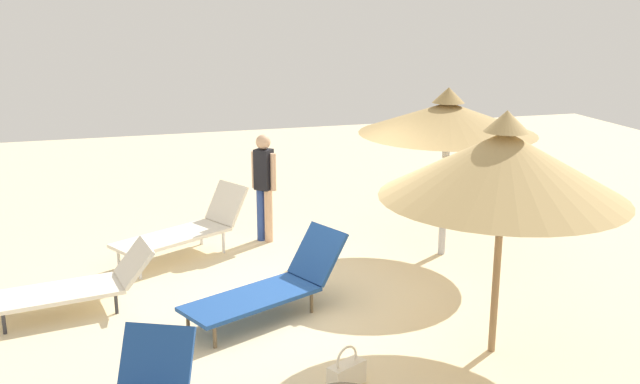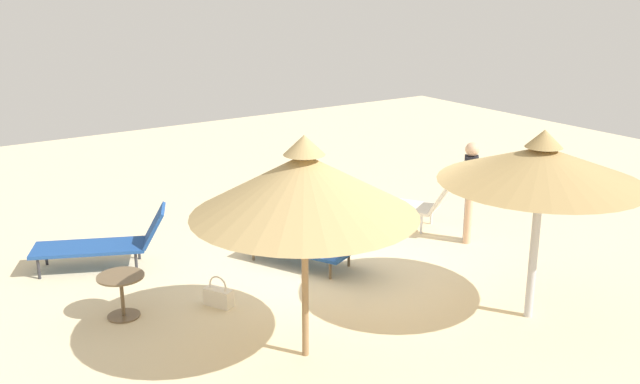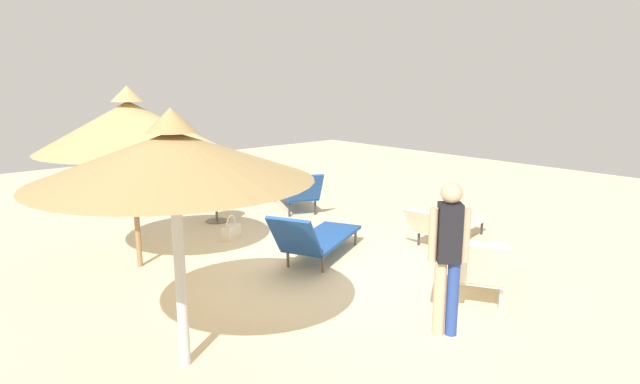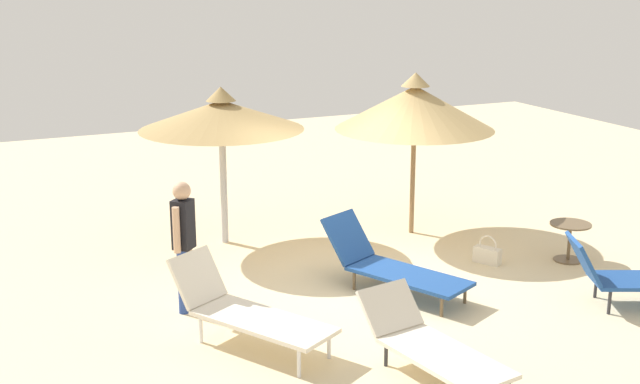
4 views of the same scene
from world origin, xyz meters
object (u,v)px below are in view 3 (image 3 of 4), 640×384
at_px(person_standing_back, 448,250).
at_px(parasol_umbrella_far_right, 173,157).
at_px(lounge_chair_near_right, 297,191).
at_px(parasol_umbrella_center, 130,126).
at_px(lounge_chair_near_left, 316,238).
at_px(lounge_chair_far_left, 446,224).
at_px(handbag, 231,231).
at_px(lounge_chair_edge, 480,262).
at_px(side_table_round, 216,202).

bearing_deg(person_standing_back, parasol_umbrella_far_right, -118.46).
height_order(lounge_chair_near_right, person_standing_back, person_standing_back).
relative_size(parasol_umbrella_center, lounge_chair_near_left, 1.21).
xyz_separation_m(parasol_umbrella_far_right, lounge_chair_far_left, (-0.62, 5.14, -1.72)).
height_order(parasol_umbrella_far_right, handbag, parasol_umbrella_far_right).
bearing_deg(lounge_chair_far_left, handbag, -135.16).
bearing_deg(lounge_chair_near_right, parasol_umbrella_center, -74.54).
xyz_separation_m(lounge_chair_edge, handbag, (-4.18, -1.11, -0.29)).
bearing_deg(side_table_round, person_standing_back, -5.37).
xyz_separation_m(parasol_umbrella_far_right, handbag, (-3.23, 2.55, -1.92)).
xyz_separation_m(lounge_chair_near_left, lounge_chair_edge, (2.33, 0.76, 0.05)).
bearing_deg(parasol_umbrella_far_right, lounge_chair_edge, 75.41).
bearing_deg(person_standing_back, lounge_chair_far_left, 125.30).
relative_size(parasol_umbrella_far_right, lounge_chair_near_left, 1.17).
height_order(lounge_chair_near_left, handbag, lounge_chair_near_left).
bearing_deg(parasol_umbrella_far_right, person_standing_back, 61.54).
bearing_deg(parasol_umbrella_center, lounge_chair_edge, 36.21).
xyz_separation_m(lounge_chair_near_right, side_table_round, (-0.37, -1.72, -0.02)).
height_order(lounge_chair_near_right, handbag, lounge_chair_near_right).
xyz_separation_m(lounge_chair_edge, side_table_round, (-5.36, -0.71, -0.03)).
distance_m(parasol_umbrella_center, lounge_chair_near_right, 4.36).
height_order(parasol_umbrella_center, lounge_chair_near_left, parasol_umbrella_center).
xyz_separation_m(parasol_umbrella_center, person_standing_back, (4.27, 1.62, -1.13)).
distance_m(lounge_chair_near_right, handbag, 2.29).
height_order(parasol_umbrella_far_right, parasol_umbrella_center, parasol_umbrella_center).
height_order(parasol_umbrella_center, person_standing_back, parasol_umbrella_center).
bearing_deg(side_table_round, lounge_chair_edge, 7.53).
height_order(lounge_chair_edge, person_standing_back, person_standing_back).
distance_m(parasol_umbrella_center, lounge_chair_far_left, 5.24).
relative_size(lounge_chair_near_left, side_table_round, 3.60).
bearing_deg(person_standing_back, handbag, 178.35).
height_order(lounge_chair_near_left, person_standing_back, person_standing_back).
distance_m(lounge_chair_edge, side_table_round, 5.40).
relative_size(parasol_umbrella_far_right, parasol_umbrella_center, 0.96).
height_order(lounge_chair_far_left, side_table_round, lounge_chair_far_left).
height_order(lounge_chair_near_left, lounge_chair_far_left, lounge_chair_near_left).
bearing_deg(parasol_umbrella_far_right, handbag, 141.70).
bearing_deg(lounge_chair_near_left, handbag, -169.24).
height_order(lounge_chair_far_left, handbag, lounge_chair_far_left).
bearing_deg(person_standing_back, lounge_chair_near_left, 169.85).
bearing_deg(person_standing_back, side_table_round, 174.63).
height_order(lounge_chair_edge, side_table_round, lounge_chair_edge).
distance_m(lounge_chair_near_right, side_table_round, 1.76).
xyz_separation_m(parasol_umbrella_center, side_table_round, (-1.44, 2.16, -1.69)).
height_order(person_standing_back, side_table_round, person_standing_back).
xyz_separation_m(lounge_chair_near_right, handbag, (0.81, -2.13, -0.28)).
bearing_deg(lounge_chair_edge, lounge_chair_far_left, 136.70).
xyz_separation_m(parasol_umbrella_center, lounge_chair_far_left, (2.34, 4.35, -1.75)).
relative_size(person_standing_back, handbag, 3.93).
height_order(parasol_umbrella_far_right, person_standing_back, parasol_umbrella_far_right).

